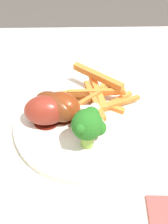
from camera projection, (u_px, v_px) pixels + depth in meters
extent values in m
cube|color=silver|center=(73.00, 131.00, 0.49)|extent=(1.19, 0.71, 0.03)
cylinder|color=white|center=(84.00, 123.00, 0.48)|extent=(0.24, 0.24, 0.01)
cylinder|color=#90BD48|center=(87.00, 139.00, 0.43)|extent=(0.02, 0.02, 0.03)
sphere|color=#256E1F|center=(87.00, 125.00, 0.40)|extent=(0.05, 0.05, 0.05)
sphere|color=#256E1F|center=(86.00, 115.00, 0.41)|extent=(0.02, 0.02, 0.02)
sphere|color=#256E1F|center=(97.00, 122.00, 0.40)|extent=(0.02, 0.02, 0.02)
sphere|color=#256E1F|center=(98.00, 128.00, 0.40)|extent=(0.02, 0.02, 0.02)
sphere|color=#256E1F|center=(81.00, 129.00, 0.38)|extent=(0.02, 0.02, 0.02)
sphere|color=#256E1F|center=(91.00, 115.00, 0.41)|extent=(0.03, 0.03, 0.03)
cube|color=orange|center=(97.00, 102.00, 0.50)|extent=(0.10, 0.06, 0.01)
cube|color=orange|center=(98.00, 76.00, 0.50)|extent=(0.09, 0.08, 0.01)
cube|color=orange|center=(88.00, 92.00, 0.50)|extent=(0.10, 0.01, 0.01)
cube|color=orange|center=(113.00, 103.00, 0.50)|extent=(0.08, 0.06, 0.01)
cube|color=orange|center=(115.00, 104.00, 0.49)|extent=(0.09, 0.04, 0.01)
cube|color=orange|center=(97.00, 93.00, 0.49)|extent=(0.11, 0.01, 0.01)
cube|color=orange|center=(94.00, 100.00, 0.48)|extent=(0.03, 0.10, 0.01)
cube|color=orange|center=(96.00, 91.00, 0.49)|extent=(0.10, 0.01, 0.01)
cube|color=orange|center=(98.00, 91.00, 0.50)|extent=(0.03, 0.10, 0.01)
cube|color=orange|center=(96.00, 94.00, 0.48)|extent=(0.07, 0.07, 0.01)
cube|color=orange|center=(97.00, 97.00, 0.51)|extent=(0.04, 0.07, 0.01)
cylinder|color=maroon|center=(47.00, 118.00, 0.47)|extent=(0.05, 0.05, 0.00)
ellipsoid|color=maroon|center=(46.00, 108.00, 0.46)|extent=(0.07, 0.05, 0.05)
cylinder|color=beige|center=(82.00, 109.00, 0.46)|extent=(0.04, 0.01, 0.01)
sphere|color=silver|center=(95.00, 108.00, 0.46)|extent=(0.02, 0.02, 0.02)
cylinder|color=#5A1D0A|center=(64.00, 116.00, 0.48)|extent=(0.04, 0.04, 0.00)
ellipsoid|color=maroon|center=(63.00, 106.00, 0.46)|extent=(0.08, 0.07, 0.05)
cylinder|color=beige|center=(89.00, 119.00, 0.44)|extent=(0.03, 0.03, 0.01)
sphere|color=silver|center=(98.00, 122.00, 0.44)|extent=(0.02, 0.02, 0.02)
cylinder|color=#4C1C0B|center=(56.00, 116.00, 0.48)|extent=(0.04, 0.04, 0.00)
ellipsoid|color=maroon|center=(55.00, 107.00, 0.46)|extent=(0.09, 0.08, 0.05)
cylinder|color=beige|center=(87.00, 124.00, 0.44)|extent=(0.04, 0.04, 0.01)
sphere|color=silver|center=(98.00, 130.00, 0.43)|extent=(0.02, 0.02, 0.02)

